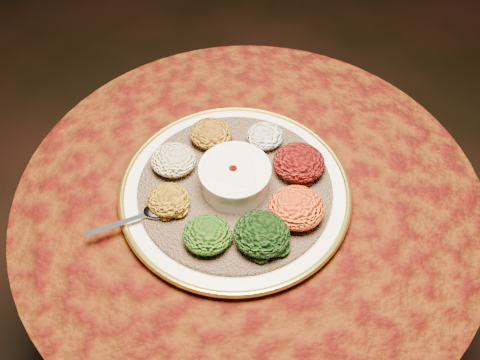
# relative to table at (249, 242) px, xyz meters

# --- Properties ---
(table) EXTENTS (0.96, 0.96, 0.73)m
(table) POSITION_rel_table_xyz_m (0.00, 0.00, 0.00)
(table) COLOR black
(table) RESTS_ON ground
(platter) EXTENTS (0.47, 0.47, 0.02)m
(platter) POSITION_rel_table_xyz_m (-0.03, -0.00, 0.19)
(platter) COLOR white
(platter) RESTS_ON table
(injera) EXTENTS (0.41, 0.41, 0.01)m
(injera) POSITION_rel_table_xyz_m (-0.03, -0.00, 0.20)
(injera) COLOR brown
(injera) RESTS_ON platter
(stew_bowl) EXTENTS (0.14, 0.14, 0.06)m
(stew_bowl) POSITION_rel_table_xyz_m (-0.03, -0.00, 0.24)
(stew_bowl) COLOR silver
(stew_bowl) RESTS_ON injera
(spoon) EXTENTS (0.15, 0.09, 0.01)m
(spoon) POSITION_rel_table_xyz_m (-0.18, -0.09, 0.21)
(spoon) COLOR silver
(spoon) RESTS_ON injera
(portion_ayib) EXTENTS (0.08, 0.07, 0.04)m
(portion_ayib) POSITION_rel_table_xyz_m (0.02, 0.13, 0.23)
(portion_ayib) COLOR white
(portion_ayib) RESTS_ON injera
(portion_kitfo) EXTENTS (0.11, 0.10, 0.05)m
(portion_kitfo) POSITION_rel_table_xyz_m (0.09, 0.06, 0.23)
(portion_kitfo) COLOR black
(portion_kitfo) RESTS_ON injera
(portion_tikil) EXTENTS (0.11, 0.10, 0.05)m
(portion_tikil) POSITION_rel_table_xyz_m (0.09, -0.06, 0.23)
(portion_tikil) COLOR #AA7E0E
(portion_tikil) RESTS_ON injera
(portion_gomen) EXTENTS (0.10, 0.10, 0.05)m
(portion_gomen) POSITION_rel_table_xyz_m (0.03, -0.12, 0.23)
(portion_gomen) COLOR black
(portion_gomen) RESTS_ON injera
(portion_mixveg) EXTENTS (0.09, 0.09, 0.04)m
(portion_mixveg) POSITION_rel_table_xyz_m (-0.06, -0.13, 0.23)
(portion_mixveg) COLOR #AA350A
(portion_mixveg) RESTS_ON injera
(portion_kik) EXTENTS (0.08, 0.08, 0.04)m
(portion_kik) POSITION_rel_table_xyz_m (-0.15, -0.06, 0.23)
(portion_kik) COLOR #AB7B0F
(portion_kik) RESTS_ON injera
(portion_timatim) EXTENTS (0.09, 0.09, 0.04)m
(portion_timatim) POSITION_rel_table_xyz_m (-0.16, 0.04, 0.23)
(portion_timatim) COLOR maroon
(portion_timatim) RESTS_ON injera
(portion_shiro) EXTENTS (0.09, 0.09, 0.04)m
(portion_shiro) POSITION_rel_table_xyz_m (-0.10, 0.12, 0.23)
(portion_shiro) COLOR #946311
(portion_shiro) RESTS_ON injera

